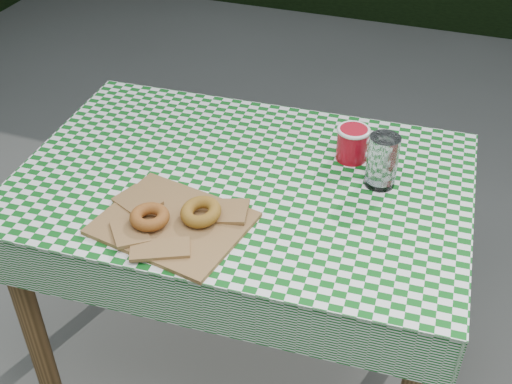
{
  "coord_description": "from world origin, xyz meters",
  "views": [
    {
      "loc": [
        0.27,
        -1.37,
        1.72
      ],
      "look_at": [
        -0.13,
        -0.2,
        0.79
      ],
      "focal_mm": 45.29,
      "sensor_mm": 36.0,
      "label": 1
    }
  ],
  "objects_px": {
    "table": "(244,283)",
    "paper_bag": "(173,222)",
    "drinking_glass": "(382,161)",
    "coffee_mug": "(352,144)"
  },
  "relations": [
    {
      "from": "table",
      "to": "paper_bag",
      "type": "xyz_separation_m",
      "value": [
        -0.09,
        -0.23,
        0.39
      ]
    },
    {
      "from": "paper_bag",
      "to": "drinking_glass",
      "type": "distance_m",
      "value": 0.53
    },
    {
      "from": "coffee_mug",
      "to": "drinking_glass",
      "type": "distance_m",
      "value": 0.13
    },
    {
      "from": "coffee_mug",
      "to": "table",
      "type": "bearing_deg",
      "value": -133.21
    },
    {
      "from": "paper_bag",
      "to": "drinking_glass",
      "type": "relative_size",
      "value": 2.38
    },
    {
      "from": "paper_bag",
      "to": "coffee_mug",
      "type": "bearing_deg",
      "value": 51.04
    },
    {
      "from": "drinking_glass",
      "to": "table",
      "type": "bearing_deg",
      "value": -165.18
    },
    {
      "from": "paper_bag",
      "to": "coffee_mug",
      "type": "distance_m",
      "value": 0.53
    },
    {
      "from": "paper_bag",
      "to": "coffee_mug",
      "type": "xyz_separation_m",
      "value": [
        0.33,
        0.41,
        0.04
      ]
    },
    {
      "from": "paper_bag",
      "to": "coffee_mug",
      "type": "height_order",
      "value": "coffee_mug"
    }
  ]
}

